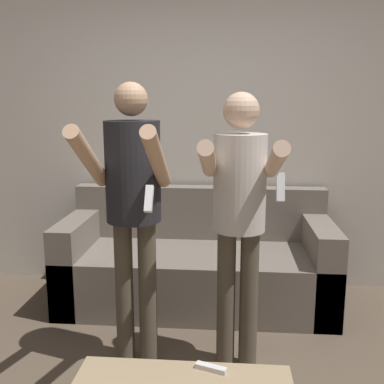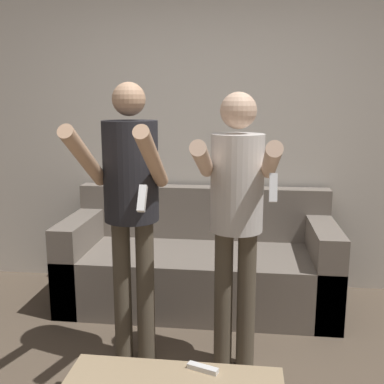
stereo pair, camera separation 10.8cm
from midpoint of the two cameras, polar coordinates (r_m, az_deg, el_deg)
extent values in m
cube|color=silver|center=(3.89, 0.71, 7.69)|extent=(6.40, 0.06, 2.70)
cube|color=slate|center=(3.65, -0.31, -10.73)|extent=(2.11, 0.86, 0.45)
cube|color=slate|center=(3.85, 0.14, -2.58)|extent=(2.11, 0.16, 0.44)
cube|color=slate|center=(3.81, -14.94, -8.22)|extent=(0.20, 0.86, 0.69)
cube|color=slate|center=(3.66, 14.98, -9.05)|extent=(0.20, 0.86, 0.69)
cylinder|color=brown|center=(2.85, -9.68, -12.43)|extent=(0.11, 0.11, 0.91)
cylinder|color=brown|center=(2.82, -6.76, -12.61)|extent=(0.11, 0.11, 0.91)
cylinder|color=#232328|center=(2.63, -8.69, 2.58)|extent=(0.32, 0.32, 0.58)
sphere|color=tan|center=(2.60, -8.97, 11.58)|extent=(0.19, 0.19, 0.19)
cylinder|color=tan|center=(2.43, -14.27, 4.15)|extent=(0.08, 0.54, 0.38)
cylinder|color=tan|center=(2.33, -5.83, 4.18)|extent=(0.08, 0.54, 0.38)
cube|color=white|center=(2.12, -6.95, -0.87)|extent=(0.04, 0.09, 0.12)
cylinder|color=brown|center=(2.78, 3.19, -13.41)|extent=(0.11, 0.11, 0.87)
cylinder|color=brown|center=(2.78, 6.07, -13.46)|extent=(0.11, 0.11, 0.87)
cylinder|color=silver|center=(2.56, 4.88, 1.18)|extent=(0.30, 0.30, 0.56)
sphere|color=beige|center=(2.52, 5.04, 10.27)|extent=(0.20, 0.20, 0.20)
cylinder|color=beige|center=(2.30, 0.67, 4.07)|extent=(0.08, 0.53, 0.25)
cylinder|color=beige|center=(2.30, 9.25, 3.93)|extent=(0.08, 0.53, 0.25)
cube|color=white|center=(2.06, 9.70, 0.61)|extent=(0.04, 0.07, 0.13)
cube|color=white|center=(2.26, 0.95, -21.45)|extent=(0.15, 0.08, 0.02)
camera|label=1|loc=(0.05, -91.03, -0.21)|focal=42.00mm
camera|label=2|loc=(0.05, 88.97, 0.21)|focal=42.00mm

